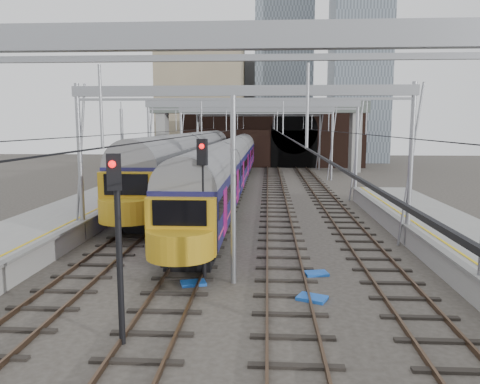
# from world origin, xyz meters

# --- Properties ---
(ground) EXTENTS (160.00, 160.00, 0.00)m
(ground) POSITION_xyz_m (0.00, 0.00, 0.00)
(ground) COLOR #38332D
(ground) RESTS_ON ground
(tracks) EXTENTS (14.40, 80.00, 0.22)m
(tracks) POSITION_xyz_m (0.00, 15.00, 0.02)
(tracks) COLOR #4C3828
(tracks) RESTS_ON ground
(overhead_line) EXTENTS (16.80, 80.00, 8.00)m
(overhead_line) POSITION_xyz_m (0.00, 21.49, 6.57)
(overhead_line) COLOR gray
(overhead_line) RESTS_ON ground
(retaining_wall) EXTENTS (28.00, 2.75, 9.00)m
(retaining_wall) POSITION_xyz_m (1.40, 51.93, 4.33)
(retaining_wall) COLOR #301C15
(retaining_wall) RESTS_ON ground
(overbridge) EXTENTS (28.00, 3.00, 9.25)m
(overbridge) POSITION_xyz_m (0.00, 46.00, 7.27)
(overbridge) COLOR gray
(overbridge) RESTS_ON ground
(city_skyline) EXTENTS (37.50, 27.50, 60.00)m
(city_skyline) POSITION_xyz_m (2.73, 70.48, 17.09)
(city_skyline) COLOR tan
(city_skyline) RESTS_ON ground
(train_main) EXTENTS (2.77, 63.98, 4.77)m
(train_main) POSITION_xyz_m (-2.00, 33.88, 2.47)
(train_main) COLOR black
(train_main) RESTS_ON ground
(train_second) EXTENTS (3.11, 53.96, 5.25)m
(train_second) POSITION_xyz_m (-6.00, 35.36, 2.68)
(train_second) COLOR black
(train_second) RESTS_ON ground
(signal_near_left) EXTENTS (0.41, 0.48, 5.23)m
(signal_near_left) POSITION_xyz_m (-2.68, -3.23, 3.26)
(signal_near_left) COLOR black
(signal_near_left) RESTS_ON ground
(signal_near_centre) EXTENTS (0.42, 0.49, 5.44)m
(signal_near_centre) POSITION_xyz_m (-1.19, 2.46, 3.38)
(signal_near_centre) COLOR black
(signal_near_centre) RESTS_ON ground
(equip_cover_a) EXTENTS (1.07, 0.90, 0.11)m
(equip_cover_a) POSITION_xyz_m (-1.50, 1.73, 0.05)
(equip_cover_a) COLOR blue
(equip_cover_a) RESTS_ON ground
(equip_cover_b) EXTENTS (1.01, 0.81, 0.11)m
(equip_cover_b) POSITION_xyz_m (3.25, 3.16, 0.05)
(equip_cover_b) COLOR blue
(equip_cover_b) RESTS_ON ground
(equip_cover_c) EXTENTS (1.17, 1.03, 0.11)m
(equip_cover_c) POSITION_xyz_m (2.82, 0.43, 0.06)
(equip_cover_c) COLOR blue
(equip_cover_c) RESTS_ON ground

